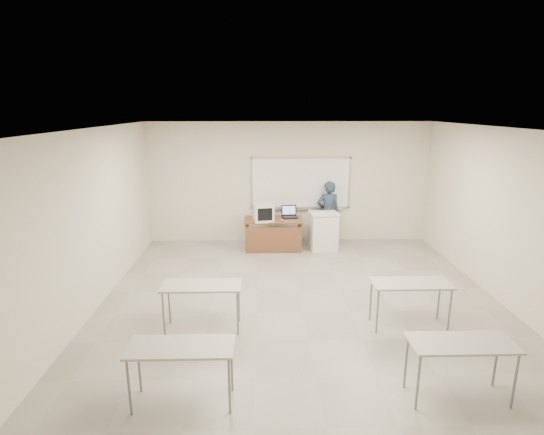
{
  "coord_description": "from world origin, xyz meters",
  "views": [
    {
      "loc": [
        -0.68,
        -6.46,
        3.32
      ],
      "look_at": [
        -0.46,
        2.2,
        1.07
      ],
      "focal_mm": 28.0,
      "sensor_mm": 36.0,
      "label": 1
    }
  ],
  "objects_px": {
    "podium": "(324,231)",
    "presenter": "(328,212)",
    "laptop": "(290,215)",
    "mouse": "(282,220)",
    "keyboard": "(318,211)",
    "crt_monitor": "(263,212)",
    "instructor_desk": "(274,229)",
    "whiteboard": "(301,184)"
  },
  "relations": [
    {
      "from": "keyboard",
      "to": "presenter",
      "type": "height_order",
      "value": "presenter"
    },
    {
      "from": "podium",
      "to": "presenter",
      "type": "relative_size",
      "value": 0.58
    },
    {
      "from": "mouse",
      "to": "presenter",
      "type": "bearing_deg",
      "value": 22.63
    },
    {
      "from": "crt_monitor",
      "to": "laptop",
      "type": "height_order",
      "value": "crt_monitor"
    },
    {
      "from": "crt_monitor",
      "to": "mouse",
      "type": "bearing_deg",
      "value": -19.53
    },
    {
      "from": "whiteboard",
      "to": "laptop",
      "type": "xyz_separation_m",
      "value": [
        -0.3,
        -0.51,
        -0.67
      ]
    },
    {
      "from": "laptop",
      "to": "instructor_desk",
      "type": "bearing_deg",
      "value": -151.12
    },
    {
      "from": "laptop",
      "to": "presenter",
      "type": "distance_m",
      "value": 1.02
    },
    {
      "from": "instructor_desk",
      "to": "mouse",
      "type": "relative_size",
      "value": 14.9
    },
    {
      "from": "mouse",
      "to": "keyboard",
      "type": "bearing_deg",
      "value": 5.15
    },
    {
      "from": "whiteboard",
      "to": "mouse",
      "type": "xyz_separation_m",
      "value": [
        -0.5,
        -0.87,
        -0.71
      ]
    },
    {
      "from": "whiteboard",
      "to": "mouse",
      "type": "distance_m",
      "value": 1.23
    },
    {
      "from": "laptop",
      "to": "keyboard",
      "type": "height_order",
      "value": "laptop"
    },
    {
      "from": "laptop",
      "to": "keyboard",
      "type": "bearing_deg",
      "value": -20.45
    },
    {
      "from": "instructor_desk",
      "to": "crt_monitor",
      "type": "relative_size",
      "value": 2.8
    },
    {
      "from": "keyboard",
      "to": "podium",
      "type": "bearing_deg",
      "value": -13.22
    },
    {
      "from": "mouse",
      "to": "instructor_desk",
      "type": "bearing_deg",
      "value": 149.2
    },
    {
      "from": "whiteboard",
      "to": "instructor_desk",
      "type": "xyz_separation_m",
      "value": [
        -0.7,
        -0.78,
        -0.94
      ]
    },
    {
      "from": "laptop",
      "to": "podium",
      "type": "bearing_deg",
      "value": -23.0
    },
    {
      "from": "presenter",
      "to": "instructor_desk",
      "type": "bearing_deg",
      "value": 15.58
    },
    {
      "from": "podium",
      "to": "crt_monitor",
      "type": "height_order",
      "value": "crt_monitor"
    },
    {
      "from": "instructor_desk",
      "to": "podium",
      "type": "bearing_deg",
      "value": 1.26
    },
    {
      "from": "crt_monitor",
      "to": "podium",
      "type": "bearing_deg",
      "value": -9.05
    },
    {
      "from": "presenter",
      "to": "podium",
      "type": "bearing_deg",
      "value": 65.49
    },
    {
      "from": "podium",
      "to": "presenter",
      "type": "distance_m",
      "value": 0.68
    },
    {
      "from": "whiteboard",
      "to": "laptop",
      "type": "height_order",
      "value": "whiteboard"
    },
    {
      "from": "instructor_desk",
      "to": "crt_monitor",
      "type": "distance_m",
      "value": 0.48
    },
    {
      "from": "whiteboard",
      "to": "mouse",
      "type": "relative_size",
      "value": 26.74
    },
    {
      "from": "whiteboard",
      "to": "keyboard",
      "type": "height_order",
      "value": "whiteboard"
    },
    {
      "from": "podium",
      "to": "mouse",
      "type": "height_order",
      "value": "podium"
    },
    {
      "from": "laptop",
      "to": "whiteboard",
      "type": "bearing_deg",
      "value": 54.41
    },
    {
      "from": "podium",
      "to": "keyboard",
      "type": "height_order",
      "value": "keyboard"
    },
    {
      "from": "mouse",
      "to": "whiteboard",
      "type": "bearing_deg",
      "value": 53.24
    },
    {
      "from": "instructor_desk",
      "to": "keyboard",
      "type": "xyz_separation_m",
      "value": [
        1.05,
        0.09,
        0.4
      ]
    },
    {
      "from": "whiteboard",
      "to": "crt_monitor",
      "type": "height_order",
      "value": "whiteboard"
    },
    {
      "from": "mouse",
      "to": "keyboard",
      "type": "relative_size",
      "value": 0.21
    },
    {
      "from": "laptop",
      "to": "presenter",
      "type": "height_order",
      "value": "presenter"
    },
    {
      "from": "keyboard",
      "to": "presenter",
      "type": "xyz_separation_m",
      "value": [
        0.33,
        0.48,
        -0.14
      ]
    },
    {
      "from": "podium",
      "to": "laptop",
      "type": "relative_size",
      "value": 2.5
    },
    {
      "from": "whiteboard",
      "to": "crt_monitor",
      "type": "xyz_separation_m",
      "value": [
        -0.95,
        -0.79,
        -0.53
      ]
    },
    {
      "from": "podium",
      "to": "crt_monitor",
      "type": "distance_m",
      "value": 1.53
    },
    {
      "from": "keyboard",
      "to": "presenter",
      "type": "bearing_deg",
      "value": 70.83
    }
  ]
}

